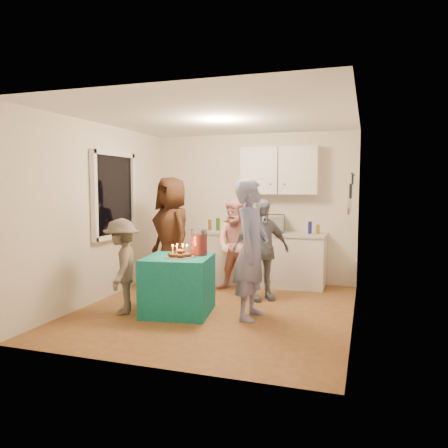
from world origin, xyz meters
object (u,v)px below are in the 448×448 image
(punch_jar, at_px, (199,243))
(woman_back_right, at_px, (261,249))
(man_birthday, at_px, (251,249))
(party_table, at_px, (178,285))
(counter, at_px, (260,259))
(woman_back_left, at_px, (172,235))
(woman_back_center, at_px, (237,245))
(microwave, at_px, (268,223))
(child_near_left, at_px, (122,266))

(punch_jar, relative_size, woman_back_right, 0.23)
(man_birthday, bearing_deg, party_table, 98.36)
(counter, bearing_deg, man_birthday, -79.63)
(party_table, distance_m, woman_back_right, 1.40)
(woman_back_left, bearing_deg, woman_back_center, 56.57)
(woman_back_center, bearing_deg, punch_jar, -94.05)
(punch_jar, bearing_deg, microwave, 72.91)
(microwave, distance_m, party_table, 2.26)
(woman_back_right, bearing_deg, child_near_left, -177.03)
(child_near_left, bearing_deg, woman_back_left, 151.70)
(counter, bearing_deg, woman_back_right, -75.40)
(woman_back_left, bearing_deg, child_near_left, -57.21)
(counter, relative_size, party_table, 2.59)
(microwave, relative_size, child_near_left, 0.43)
(punch_jar, distance_m, woman_back_center, 1.22)
(party_table, height_order, woman_back_right, woman_back_right)
(woman_back_right, bearing_deg, microwave, 60.76)
(man_birthday, bearing_deg, punch_jar, 84.37)
(man_birthday, distance_m, woman_back_left, 1.83)
(woman_back_right, bearing_deg, party_table, -166.38)
(woman_back_left, distance_m, child_near_left, 1.34)
(man_birthday, relative_size, woman_back_center, 1.19)
(woman_back_center, bearing_deg, man_birthday, -61.51)
(child_near_left, bearing_deg, counter, 126.32)
(child_near_left, bearing_deg, man_birthday, 78.31)
(punch_jar, height_order, child_near_left, child_near_left)
(counter, relative_size, woman_back_right, 1.46)
(woman_back_left, relative_size, woman_back_center, 1.23)
(counter, xyz_separation_m, man_birthday, (0.35, -1.91, 0.46))
(party_table, xyz_separation_m, woman_back_left, (-0.58, 1.07, 0.54))
(counter, height_order, woman_back_right, woman_back_right)
(punch_jar, xyz_separation_m, woman_back_left, (-0.80, 0.86, -0.01))
(punch_jar, height_order, woman_back_center, woman_back_center)
(woman_back_right, distance_m, child_near_left, 2.03)
(microwave, distance_m, man_birthday, 1.93)
(party_table, bearing_deg, woman_back_left, 118.69)
(party_table, xyz_separation_m, punch_jar, (0.22, 0.21, 0.55))
(counter, relative_size, punch_jar, 6.47)
(microwave, relative_size, woman_back_center, 0.36)
(punch_jar, height_order, woman_back_left, woman_back_left)
(microwave, bearing_deg, party_table, -118.43)
(microwave, height_order, man_birthday, man_birthday)
(counter, distance_m, child_near_left, 2.62)
(man_birthday, bearing_deg, woman_back_left, 60.74)
(party_table, bearing_deg, counter, 72.70)
(counter, height_order, party_table, counter)
(man_birthday, bearing_deg, woman_back_center, 26.61)
(party_table, xyz_separation_m, woman_back_center, (0.40, 1.40, 0.37))
(counter, relative_size, woman_back_left, 1.20)
(punch_jar, distance_m, woman_back_left, 1.17)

